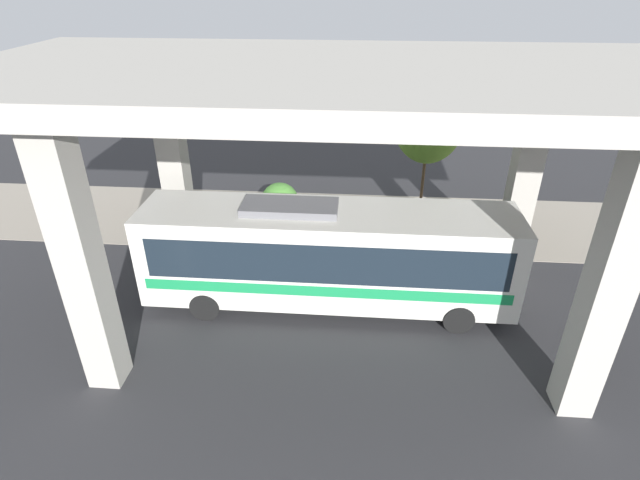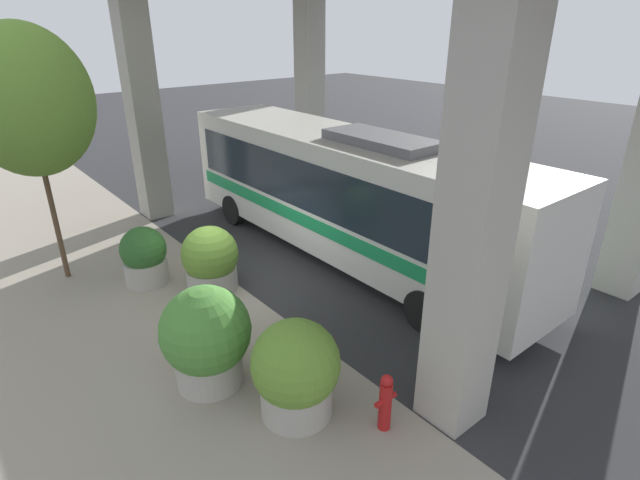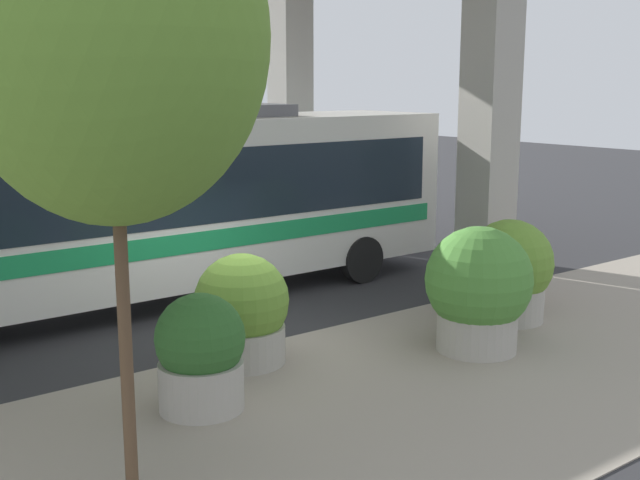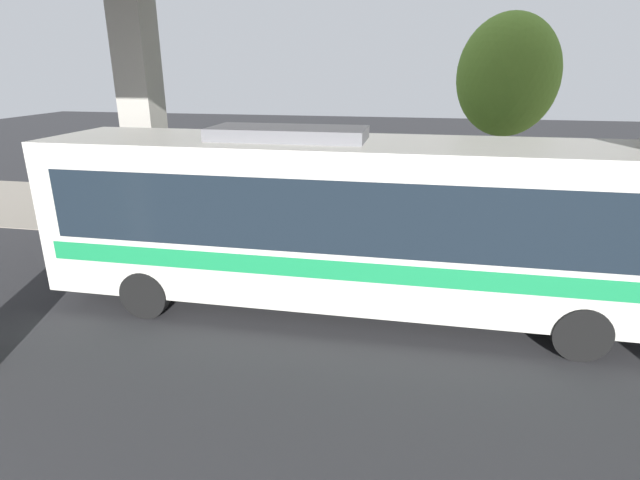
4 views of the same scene
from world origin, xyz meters
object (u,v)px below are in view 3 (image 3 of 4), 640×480
Objects in this scene: planter_front at (509,272)px; street_tree_near at (110,36)px; planter_back at (242,312)px; bus at (163,197)px; fire_hydrant at (512,271)px; planter_middle at (478,289)px; planter_extra at (201,354)px.

planter_front is 9.01m from street_tree_near.
bus is at bearing -10.45° from planter_back.
fire_hydrant is at bearing -53.47° from planter_front.
bus reaches higher than planter_front.
street_tree_near reaches higher than planter_middle.
bus is 6.96m from fire_hydrant.
fire_hydrant is at bearing -60.03° from planter_middle.
street_tree_near is at bearing 132.68° from planter_extra.
planter_middle is at bearing -81.50° from street_tree_near.
planter_extra is (-1.18, 1.37, -0.05)m from planter_back.
bus is 1.91× the size of street_tree_near.
fire_hydrant is 3.44m from planter_middle.
planter_middle reaches higher than fire_hydrant.
planter_front is (-0.92, 1.24, 0.34)m from fire_hydrant.
planter_front is 1.08× the size of planter_back.
fire_hydrant is 10.46m from street_tree_near.
planter_extra is 0.24× the size of street_tree_near.
bus is at bearing -29.53° from street_tree_near.
bus is 7.20× the size of planter_back.
planter_front reaches higher than fire_hydrant.
planter_middle is 3.71m from planter_back.
bus is at bearing -22.26° from planter_extra.
bus reaches higher than fire_hydrant.
fire_hydrant is at bearing -90.86° from planter_back.
planter_back reaches higher than planter_extra.
planter_back reaches higher than fire_hydrant.
planter_middle reaches higher than planter_front.
bus is 11.02× the size of fire_hydrant.
fire_hydrant is 0.65× the size of planter_back.
planter_front is 1.17× the size of planter_extra.
planter_middle is at bearing 119.97° from fire_hydrant.
street_tree_near is at bearing 150.47° from bus.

